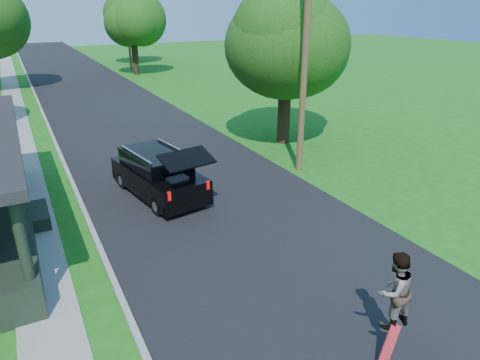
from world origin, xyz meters
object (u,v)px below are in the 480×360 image
black_suv (159,174)px  utility_pole_near (306,41)px  tree_right_near (286,28)px  skateboarder (394,291)px

black_suv → utility_pole_near: (5.90, -0.21, 4.26)m
tree_right_near → utility_pole_near: bearing=-112.4°
black_suv → tree_right_near: bearing=15.1°
skateboarder → utility_pole_near: utility_pole_near is taller
black_suv → tree_right_near: (7.38, 3.37, 4.53)m
black_suv → skateboarder: skateboarder is taller
tree_right_near → utility_pole_near: utility_pole_near is taller
skateboarder → black_suv: bearing=-80.2°
black_suv → skateboarder: 9.37m
skateboarder → tree_right_near: size_ratio=0.19×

